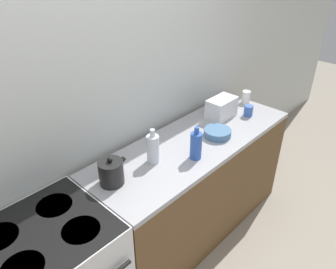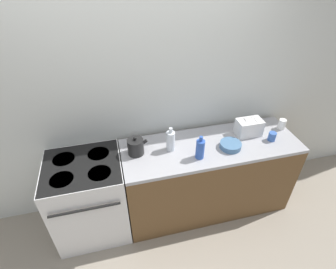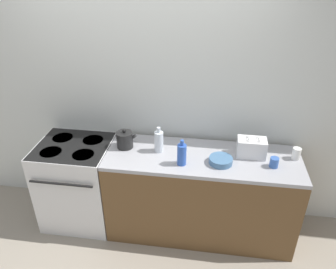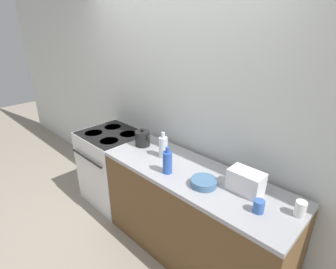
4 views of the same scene
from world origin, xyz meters
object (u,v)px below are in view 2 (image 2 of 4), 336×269
Objects in this scene: cup_white at (282,124)px; bowl at (231,145)px; stove at (90,197)px; bottle_blue at (200,149)px; toaster at (249,127)px; kettle at (136,146)px; bottle_clear at (171,141)px; cup_blue at (272,136)px.

cup_white is 0.69m from bowl.
bowl is at bearing -3.73° from stove.
cup_white is (2.08, 0.07, 0.49)m from stove.
toaster is at bearing 20.00° from bottle_blue.
kettle is 1.17m from toaster.
kettle reaches higher than stove.
kettle reaches higher than bowl.
kettle is 0.80× the size of bottle_blue.
bowl is at bearing -11.57° from bottle_clear.
stove is 8.19× the size of cup_white.
bowl is (0.90, -0.14, -0.05)m from kettle.
bottle_blue is (0.56, -0.20, 0.02)m from kettle.
kettle reaches higher than cup_white.
stove is at bearing 176.27° from bowl.
bottle_clear is at bearing 168.43° from bowl.
bowl is at bearing 10.25° from bottle_blue.
bottle_blue is 1.16× the size of bowl.
bottle_blue reaches higher than bowl.
toaster is at bearing 2.93° from bottle_clear.
cup_white is (1.57, 0.02, -0.03)m from kettle.
bottle_blue is at bearing -37.65° from bottle_clear.
stove is at bearing -177.96° from cup_white.
cup_blue is (1.36, -0.13, -0.04)m from kettle.
stove is 3.58× the size of bottle_clear.
stove is at bearing -174.41° from kettle.
stove is 9.91× the size of cup_blue.
stove is 3.71× the size of bottle_blue.
cup_blue is 0.26m from cup_white.
kettle is at bearing 175.64° from bottle_clear.
bottle_blue is at bearing -160.00° from toaster.
stove is at bearing -178.30° from bottle_clear.
bottle_clear is at bearing 142.35° from bottle_blue.
cup_blue is at bearing -5.57° from kettle.
bottle_clear is (0.33, -0.03, 0.02)m from kettle.
toaster is (1.69, 0.07, 0.52)m from stove.
kettle is 0.92m from bowl.
bottle_blue is at bearing -19.95° from kettle.
toaster is 2.84× the size of cup_blue.
kettle reaches higher than cup_blue.
bottle_clear reaches higher than bottle_blue.
bottle_clear reaches higher than stove.
kettle is 0.75× the size of toaster.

